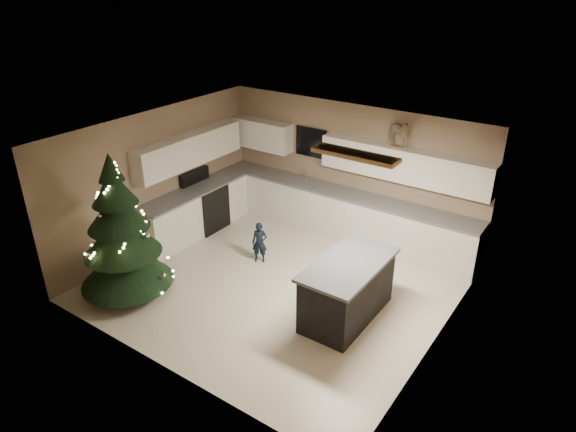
# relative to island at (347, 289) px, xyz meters

# --- Properties ---
(ground_plane) EXTENTS (5.50, 5.50, 0.00)m
(ground_plane) POSITION_rel_island_xyz_m (-1.40, 0.10, -0.48)
(ground_plane) COLOR beige
(room_shell) EXTENTS (5.52, 5.02, 2.61)m
(room_shell) POSITION_rel_island_xyz_m (-1.38, 0.10, 1.27)
(room_shell) COLOR #9F836A
(room_shell) RESTS_ON ground_plane
(cabinetry) EXTENTS (5.50, 3.20, 2.00)m
(cabinetry) POSITION_rel_island_xyz_m (-2.31, 1.74, 0.28)
(cabinetry) COLOR silver
(cabinetry) RESTS_ON ground_plane
(island) EXTENTS (0.90, 1.70, 0.95)m
(island) POSITION_rel_island_xyz_m (0.00, 0.00, 0.00)
(island) COLOR black
(island) RESTS_ON ground_plane
(bar_stool) EXTENTS (0.35, 0.35, 0.66)m
(bar_stool) POSITION_rel_island_xyz_m (-0.51, 0.45, 0.02)
(bar_stool) COLOR brown
(bar_stool) RESTS_ON ground_plane
(christmas_tree) EXTENTS (1.53, 1.48, 2.44)m
(christmas_tree) POSITION_rel_island_xyz_m (-3.25, -1.50, 0.52)
(christmas_tree) COLOR #3F2816
(christmas_tree) RESTS_ON ground_plane
(toddler) EXTENTS (0.33, 0.29, 0.77)m
(toddler) POSITION_rel_island_xyz_m (-2.10, 0.54, -0.10)
(toddler) COLOR black
(toddler) RESTS_ON ground_plane
(rocking_horse) EXTENTS (0.63, 0.46, 0.50)m
(rocking_horse) POSITION_rel_island_xyz_m (-0.43, 2.42, 1.78)
(rocking_horse) COLOR brown
(rocking_horse) RESTS_ON cabinetry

